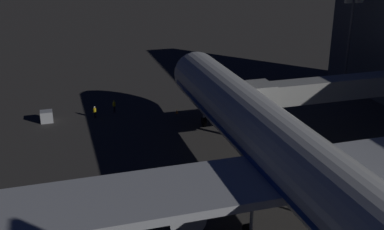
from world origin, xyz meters
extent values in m
plane|color=#383533|center=(0.00, 0.00, 0.00)|extent=(320.00, 320.00, 0.00)
cylinder|color=silver|center=(0.00, 8.28, 6.17)|extent=(6.00, 56.50, 6.00)
sphere|color=silver|center=(0.00, -19.97, 6.17)|extent=(5.88, 5.88, 5.88)
cube|color=navy|center=(0.00, 8.28, 5.72)|extent=(6.06, 54.24, 0.50)
cube|color=black|center=(0.00, -18.17, 7.22)|extent=(3.30, 1.40, 0.90)
cube|color=#B7BABF|center=(0.00, 7.64, 5.12)|extent=(59.24, 7.46, 0.70)
cylinder|color=#B7BABF|center=(-9.63, 6.64, 3.15)|extent=(2.94, 4.80, 2.94)
cylinder|color=black|center=(-9.63, 4.24, 3.15)|extent=(2.50, 0.15, 2.50)
cylinder|color=#B7BABF|center=(9.63, 6.64, 3.15)|extent=(2.94, 4.80, 2.94)
cylinder|color=black|center=(9.63, 4.24, 3.15)|extent=(2.50, 0.15, 2.50)
cylinder|color=#B7BABF|center=(0.00, -16.47, 2.49)|extent=(0.28, 0.28, 2.57)
cylinder|color=black|center=(0.00, -16.47, 0.60)|extent=(0.45, 1.20, 1.20)
cylinder|color=#B7BABF|center=(-4.20, 8.64, 2.49)|extent=(0.28, 0.28, 2.57)
cylinder|color=black|center=(-4.20, 7.99, 0.60)|extent=(0.45, 1.20, 1.20)
cylinder|color=black|center=(-4.20, 9.29, 0.60)|extent=(0.45, 1.20, 1.20)
cylinder|color=#B7BABF|center=(4.20, 8.64, 2.49)|extent=(0.28, 0.28, 2.57)
cube|color=#9E9E99|center=(-15.68, -8.97, 6.17)|extent=(23.17, 2.60, 2.50)
cube|color=#9E9E99|center=(-4.10, -8.97, 6.17)|extent=(3.20, 3.40, 3.00)
cube|color=black|center=(-2.70, -8.97, 6.17)|extent=(0.70, 3.20, 2.70)
cylinder|color=#B7BABF|center=(-5.10, -8.97, 2.46)|extent=(0.56, 0.56, 4.92)
cylinder|color=black|center=(-5.70, -8.97, 0.30)|extent=(0.25, 0.60, 0.60)
cylinder|color=black|center=(-4.50, -8.97, 0.30)|extent=(0.25, 0.60, 0.60)
cylinder|color=#59595E|center=(-25.50, -23.13, 7.08)|extent=(0.40, 0.40, 14.17)
cube|color=#F9EFC6|center=(-26.40, -23.13, 14.42)|extent=(1.10, 0.50, 0.60)
cube|color=#F9EFC6|center=(-24.60, -23.13, 14.42)|extent=(1.10, 0.50, 0.60)
cube|color=#B7BABF|center=(19.82, -23.92, 0.77)|extent=(1.61, 1.52, 1.53)
cylinder|color=black|center=(10.59, -24.94, 0.47)|extent=(0.28, 0.28, 0.94)
cylinder|color=yellow|center=(10.59, -24.94, 1.24)|extent=(0.40, 0.40, 0.60)
sphere|color=tan|center=(10.59, -24.94, 1.66)|extent=(0.24, 0.24, 0.24)
sphere|color=yellow|center=(10.59, -24.94, 1.71)|extent=(0.23, 0.23, 0.23)
cylinder|color=black|center=(13.45, -23.63, 0.41)|extent=(0.28, 0.28, 0.82)
cylinder|color=yellow|center=(13.45, -23.63, 1.10)|extent=(0.40, 0.40, 0.56)
sphere|color=tan|center=(13.45, -23.63, 1.50)|extent=(0.24, 0.24, 0.24)
sphere|color=white|center=(13.45, -23.63, 1.55)|extent=(0.23, 0.23, 0.23)
cone|color=orange|center=(-2.20, -21.97, 0.28)|extent=(0.36, 0.36, 0.55)
cone|color=orange|center=(2.20, -21.97, 0.28)|extent=(0.36, 0.36, 0.55)
camera|label=1|loc=(18.35, 38.72, 23.79)|focal=44.47mm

